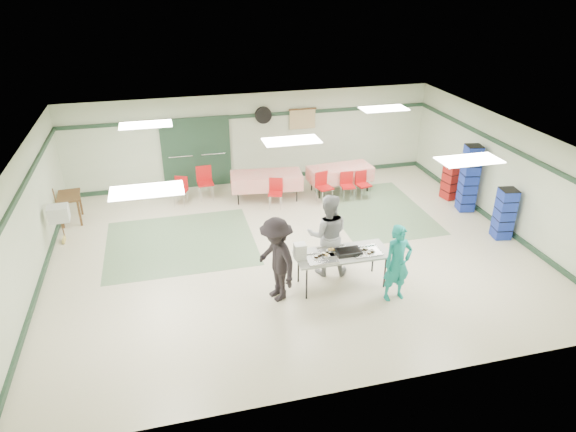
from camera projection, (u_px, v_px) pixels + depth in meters
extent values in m
plane|color=beige|center=(291.00, 250.00, 12.07)|extent=(11.00, 11.00, 0.00)
plane|color=white|center=(291.00, 140.00, 10.88)|extent=(11.00, 11.00, 0.00)
plane|color=beige|center=(254.00, 138.00, 15.39)|extent=(11.00, 0.00, 11.00)
plane|color=beige|center=(368.00, 319.00, 7.57)|extent=(11.00, 0.00, 11.00)
plane|color=beige|center=(26.00, 225.00, 10.26)|extent=(0.00, 9.00, 9.00)
plane|color=beige|center=(506.00, 175.00, 12.69)|extent=(0.00, 9.00, 9.00)
cube|color=#1F3927|center=(253.00, 116.00, 15.05)|extent=(11.00, 0.06, 0.10)
cube|color=#1F3927|center=(255.00, 178.00, 15.93)|extent=(11.00, 0.06, 0.12)
cube|color=#1F3927|center=(19.00, 193.00, 9.96)|extent=(0.06, 9.00, 0.10)
cube|color=#1F3927|center=(41.00, 279.00, 10.84)|extent=(0.06, 9.00, 0.12)
cube|color=#1F3927|center=(510.00, 148.00, 12.38)|extent=(0.06, 9.00, 0.10)
cube|color=#1F3927|center=(496.00, 222.00, 13.26)|extent=(0.06, 9.00, 0.12)
cube|color=gray|center=(181.00, 243.00, 12.39)|extent=(3.50, 3.00, 0.01)
cube|color=gray|center=(376.00, 211.00, 14.00)|extent=(2.50, 3.50, 0.01)
cube|color=gray|center=(180.00, 154.00, 14.98)|extent=(0.90, 0.06, 2.10)
cube|color=gray|center=(213.00, 152.00, 15.19)|extent=(0.90, 0.06, 2.10)
cube|color=#1F3927|center=(197.00, 153.00, 15.07)|extent=(2.00, 0.03, 2.15)
cylinder|color=black|center=(263.00, 115.00, 15.09)|extent=(0.50, 0.10, 0.50)
cube|color=tan|center=(302.00, 119.00, 15.45)|extent=(0.80, 0.02, 0.60)
cube|color=#B3B3AE|center=(342.00, 254.00, 10.46)|extent=(1.94, 0.79, 0.04)
cylinder|color=black|center=(307.00, 283.00, 10.17)|extent=(0.04, 0.04, 0.72)
cylinder|color=black|center=(385.00, 272.00, 10.53)|extent=(0.04, 0.04, 0.72)
cylinder|color=black|center=(298.00, 267.00, 10.71)|extent=(0.04, 0.04, 0.72)
cylinder|color=black|center=(373.00, 257.00, 11.08)|extent=(0.04, 0.04, 0.72)
cube|color=silver|center=(366.00, 252.00, 10.46)|extent=(0.58, 0.44, 0.02)
cube|color=silver|center=(334.00, 252.00, 10.46)|extent=(0.60, 0.45, 0.02)
cube|color=silver|center=(322.00, 259.00, 10.21)|extent=(0.60, 0.46, 0.02)
cube|color=black|center=(348.00, 252.00, 10.41)|extent=(0.51, 0.32, 0.08)
cube|color=white|center=(300.00, 251.00, 10.20)|extent=(0.23, 0.22, 0.32)
imported|color=teal|center=(397.00, 263.00, 10.00)|extent=(0.62, 0.43, 1.61)
imported|color=gray|center=(328.00, 235.00, 10.83)|extent=(1.03, 0.88, 1.83)
imported|color=black|center=(276.00, 260.00, 9.98)|extent=(0.97, 1.29, 1.76)
cube|color=red|center=(340.00, 167.00, 14.89)|extent=(1.89, 0.94, 0.05)
cube|color=red|center=(340.00, 174.00, 14.97)|extent=(1.89, 0.96, 0.40)
cylinder|color=black|center=(319.00, 187.00, 14.58)|extent=(0.04, 0.04, 0.72)
cylinder|color=black|center=(368.00, 180.00, 15.02)|extent=(0.04, 0.04, 0.72)
cylinder|color=black|center=(312.00, 179.00, 15.10)|extent=(0.04, 0.04, 0.72)
cylinder|color=black|center=(359.00, 173.00, 15.54)|extent=(0.04, 0.04, 0.72)
cube|color=red|center=(266.00, 174.00, 14.40)|extent=(2.06, 1.07, 0.05)
cube|color=red|center=(266.00, 181.00, 14.49)|extent=(2.06, 1.09, 0.40)
cylinder|color=black|center=(238.00, 193.00, 14.18)|extent=(0.04, 0.04, 0.72)
cylinder|color=black|center=(297.00, 190.00, 14.38)|extent=(0.04, 0.04, 0.72)
cylinder|color=black|center=(237.00, 184.00, 14.76)|extent=(0.04, 0.04, 0.72)
cylinder|color=black|center=(293.00, 181.00, 14.96)|extent=(0.04, 0.04, 0.72)
cube|color=#B0170E|center=(348.00, 186.00, 14.47)|extent=(0.39, 0.39, 0.04)
cube|color=#B0170E|center=(346.00, 178.00, 14.53)|extent=(0.37, 0.07, 0.37)
cylinder|color=silver|center=(344.00, 196.00, 14.41)|extent=(0.02, 0.02, 0.39)
cylinder|color=silver|center=(354.00, 195.00, 14.46)|extent=(0.02, 0.02, 0.39)
cylinder|color=silver|center=(341.00, 192.00, 14.67)|extent=(0.02, 0.02, 0.39)
cylinder|color=silver|center=(351.00, 191.00, 14.72)|extent=(0.02, 0.02, 0.39)
cube|color=#B0170E|center=(325.00, 188.00, 14.31)|extent=(0.49, 0.49, 0.04)
cube|color=#B0170E|center=(321.00, 178.00, 14.35)|extent=(0.40, 0.14, 0.40)
cylinder|color=silver|center=(322.00, 198.00, 14.21)|extent=(0.02, 0.02, 0.42)
cylinder|color=silver|center=(332.00, 196.00, 14.35)|extent=(0.02, 0.02, 0.42)
cylinder|color=silver|center=(316.00, 194.00, 14.47)|extent=(0.02, 0.02, 0.42)
cylinder|color=silver|center=(326.00, 192.00, 14.60)|extent=(0.02, 0.02, 0.42)
cube|color=#B0170E|center=(364.00, 185.00, 14.58)|extent=(0.43, 0.43, 0.04)
cube|color=#B0170E|center=(361.00, 177.00, 14.62)|extent=(0.36, 0.11, 0.36)
cylinder|color=silver|center=(362.00, 195.00, 14.50)|extent=(0.02, 0.02, 0.38)
cylinder|color=silver|center=(370.00, 193.00, 14.61)|extent=(0.02, 0.02, 0.38)
cylinder|color=silver|center=(356.00, 191.00, 14.73)|extent=(0.02, 0.02, 0.38)
cylinder|color=silver|center=(365.00, 189.00, 14.85)|extent=(0.02, 0.02, 0.38)
cube|color=#B0170E|center=(275.00, 194.00, 14.01)|extent=(0.48, 0.48, 0.04)
cube|color=#B0170E|center=(276.00, 184.00, 14.07)|extent=(0.37, 0.16, 0.38)
cylinder|color=silver|center=(269.00, 203.00, 13.98)|extent=(0.02, 0.02, 0.40)
cylinder|color=silver|center=(280.00, 203.00, 13.96)|extent=(0.02, 0.02, 0.40)
cylinder|color=silver|center=(271.00, 198.00, 14.25)|extent=(0.02, 0.02, 0.40)
cylinder|color=silver|center=(281.00, 199.00, 14.23)|extent=(0.02, 0.02, 0.40)
cube|color=#B0170E|center=(205.00, 183.00, 14.49)|extent=(0.45, 0.45, 0.04)
cube|color=#B0170E|center=(204.00, 173.00, 14.56)|extent=(0.44, 0.06, 0.43)
cylinder|color=silver|center=(201.00, 195.00, 14.41)|extent=(0.02, 0.02, 0.46)
cylinder|color=silver|center=(213.00, 193.00, 14.50)|extent=(0.02, 0.02, 0.46)
cylinder|color=silver|center=(199.00, 190.00, 14.71)|extent=(0.02, 0.02, 0.46)
cylinder|color=silver|center=(211.00, 188.00, 14.80)|extent=(0.02, 0.02, 0.46)
cube|color=#B0170E|center=(180.00, 191.00, 14.20)|extent=(0.47, 0.47, 0.04)
cube|color=#B0170E|center=(181.00, 182.00, 14.25)|extent=(0.35, 0.18, 0.36)
cylinder|color=silver|center=(174.00, 200.00, 14.18)|extent=(0.02, 0.02, 0.38)
cylinder|color=silver|center=(184.00, 200.00, 14.14)|extent=(0.02, 0.02, 0.38)
cylinder|color=silver|center=(178.00, 196.00, 14.43)|extent=(0.02, 0.02, 0.38)
cylinder|color=silver|center=(187.00, 196.00, 14.40)|extent=(0.02, 0.02, 0.38)
cube|color=#1B39A5|center=(469.00, 179.00, 13.65)|extent=(0.47, 0.47, 1.84)
cube|color=#9D1E0F|center=(451.00, 181.00, 14.53)|extent=(0.46, 0.46, 1.03)
cube|color=#1B39A5|center=(504.00, 214.00, 12.36)|extent=(0.45, 0.45, 1.28)
cube|color=brown|center=(68.00, 196.00, 13.12)|extent=(0.60, 0.87, 0.05)
cube|color=brown|center=(61.00, 216.00, 12.93)|extent=(0.05, 0.05, 0.70)
cube|color=brown|center=(80.00, 213.00, 13.05)|extent=(0.05, 0.05, 0.70)
cube|color=brown|center=(63.00, 205.00, 13.51)|extent=(0.05, 0.05, 0.70)
cube|color=brown|center=(80.00, 202.00, 13.64)|extent=(0.05, 0.05, 0.70)
cube|color=#B7B7B2|center=(59.00, 213.00, 11.73)|extent=(0.47, 0.42, 0.36)
cylinder|color=brown|center=(59.00, 214.00, 12.15)|extent=(0.06, 0.23, 1.39)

